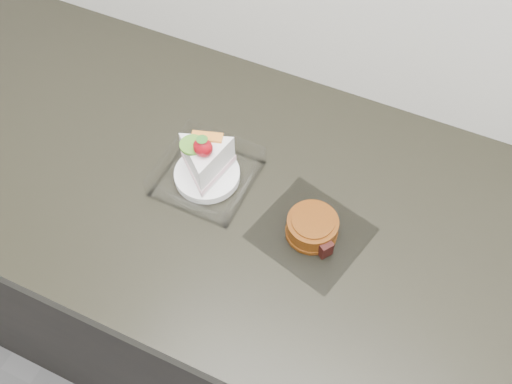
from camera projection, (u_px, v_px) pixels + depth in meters
name	position (u px, v px, depth m)	size (l,w,h in m)	color
counter	(329.00, 330.00, 1.35)	(2.04, 0.64, 0.90)	black
cake_tray	(206.00, 168.00, 1.01)	(0.16, 0.16, 0.13)	white
mooncake_wrap	(312.00, 229.00, 0.96)	(0.21, 0.20, 0.04)	white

